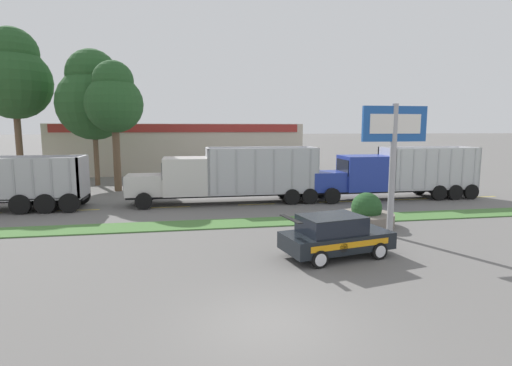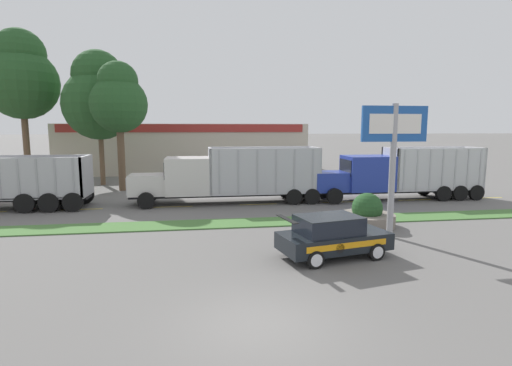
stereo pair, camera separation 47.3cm
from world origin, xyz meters
TOP-DOWN VIEW (x-y plane):
  - ground_plane at (0.00, 0.00)m, footprint 600.00×600.00m
  - grass_verge at (0.00, 10.64)m, footprint 120.00×1.95m
  - centre_line_3 at (-8.39, 15.61)m, footprint 2.40×0.14m
  - centre_line_4 at (-2.99, 15.61)m, footprint 2.40×0.14m
  - centre_line_5 at (2.41, 15.61)m, footprint 2.40×0.14m
  - centre_line_6 at (7.81, 15.61)m, footprint 2.40×0.14m
  - centre_line_7 at (13.21, 15.61)m, footprint 2.40×0.14m
  - centre_line_8 at (18.61, 15.61)m, footprint 2.40×0.14m
  - dump_truck_mid at (11.14, 16.08)m, footprint 11.78×2.65m
  - dump_truck_trail at (-0.67, 16.44)m, footprint 12.18×2.86m
  - rally_car at (3.55, 4.80)m, footprint 4.43×2.69m
  - store_sign_post at (7.07, 7.14)m, footprint 2.98×0.28m
  - stone_planter at (6.91, 9.24)m, footprint 2.75×2.75m
  - store_building_backdrop at (-2.67, 38.20)m, footprint 25.99×12.10m
  - tree_behind_left at (-9.49, 26.33)m, footprint 5.93×5.93m
  - tree_behind_centre at (-7.26, 22.89)m, footprint 4.32×4.32m
  - tree_behind_right at (-15.97, 27.75)m, footprint 6.01×6.01m

SIDE VIEW (x-z plane):
  - ground_plane at x=0.00m, z-range 0.00..0.00m
  - centre_line_3 at x=-8.39m, z-range 0.00..0.01m
  - centre_line_4 at x=-2.99m, z-range 0.00..0.01m
  - centre_line_5 at x=2.41m, z-range 0.00..0.01m
  - centre_line_6 at x=7.81m, z-range 0.00..0.01m
  - centre_line_7 at x=13.21m, z-range 0.00..0.01m
  - centre_line_8 at x=18.61m, z-range 0.00..0.01m
  - grass_verge at x=0.00m, z-range 0.00..0.06m
  - stone_planter at x=6.91m, z-range -0.27..1.40m
  - rally_car at x=3.55m, z-range 0.01..1.65m
  - dump_truck_mid at x=11.14m, z-range -0.17..3.38m
  - dump_truck_trail at x=-0.67m, z-range -0.19..3.42m
  - store_building_backdrop at x=-2.67m, z-range 0.00..5.28m
  - store_sign_post at x=7.07m, z-range 1.31..7.23m
  - tree_behind_centre at x=-7.26m, z-range 2.08..11.96m
  - tree_behind_left at x=-9.49m, z-range 1.78..13.06m
  - tree_behind_right at x=-15.97m, z-range 2.62..15.71m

